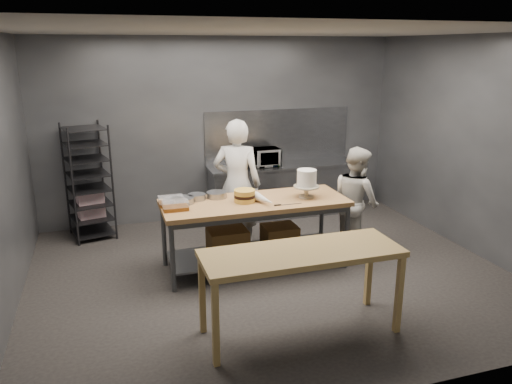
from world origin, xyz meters
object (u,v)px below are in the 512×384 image
work_table (253,226)px  frosted_cake_stand (307,180)px  microwave (263,157)px  speed_rack (89,183)px  layer_cake (245,196)px  chef_right (356,201)px  chef_behind (237,184)px  near_counter (302,259)px

work_table → frosted_cake_stand: size_ratio=6.41×
frosted_cake_stand → microwave: bearing=88.6°
speed_rack → layer_cake: (1.92, -1.82, 0.14)m
speed_rack → chef_right: (3.55, -1.77, -0.09)m
chef_behind → microwave: chef_behind is taller
chef_behind → microwave: size_ratio=3.46×
chef_behind → frosted_cake_stand: bearing=155.3°
work_table → microwave: (0.76, 1.88, 0.48)m
near_counter → chef_right: chef_right is taller
work_table → layer_cake: size_ratio=8.90×
chef_behind → microwave: 1.36m
near_counter → layer_cake: bearing=93.6°
work_table → chef_behind: size_ratio=1.28×
chef_behind → layer_cake: size_ratio=6.96×
work_table → speed_rack: speed_rack is taller
frosted_cake_stand → chef_behind: bearing=130.4°
chef_behind → frosted_cake_stand: chef_behind is taller
work_table → frosted_cake_stand: (0.71, -0.08, 0.58)m
microwave → layer_cake: 2.10m
chef_behind → chef_right: size_ratio=1.23×
work_table → chef_right: chef_right is taller
chef_behind → frosted_cake_stand: size_ratio=5.02×
near_counter → speed_rack: 4.02m
near_counter → microwave: size_ratio=3.69×
chef_right → near_counter: bearing=131.8°
speed_rack → chef_behind: 2.29m
near_counter → chef_right: size_ratio=1.31×
speed_rack → microwave: speed_rack is taller
near_counter → chef_right: bearing=48.1°
chef_right → layer_cake: size_ratio=5.66×
microwave → frosted_cake_stand: size_ratio=1.45×
near_counter → frosted_cake_stand: size_ratio=5.35×
speed_rack → microwave: bearing=1.6°
speed_rack → chef_behind: bearing=-27.2°
chef_behind → frosted_cake_stand: (0.71, -0.84, 0.22)m
chef_right → work_table: bearing=85.0°
chef_right → chef_behind: bearing=58.2°
chef_behind → layer_cake: (-0.12, -0.78, 0.06)m
speed_rack → layer_cake: bearing=-43.5°
near_counter → microwave: (0.77, 3.55, 0.24)m
near_counter → speed_rack: speed_rack is taller
layer_cake → near_counter: bearing=-86.4°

